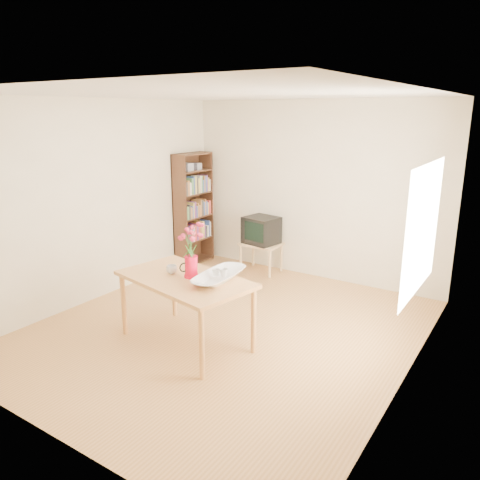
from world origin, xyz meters
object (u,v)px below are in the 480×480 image
Objects in this scene: mug at (172,269)px; bowl at (219,259)px; pitcher at (191,267)px; television at (262,230)px; table at (185,285)px.

mug is 0.23× the size of bowl.
mug is at bearing -168.63° from bowl.
pitcher is 0.43× the size of television.
television reaches higher than mug.
bowl is at bearing 32.54° from table.
pitcher is 0.33m from bowl.
table is at bearing 148.72° from mug.
table is at bearing -158.72° from bowl.
bowl reaches higher than table.
table is 0.49m from bowl.
pitcher is at bearing -164.36° from bowl.
television is (-0.58, 2.43, -0.19)m from pitcher.
pitcher is 0.26m from mug.
mug is 0.59m from bowl.
mug reaches higher than table.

